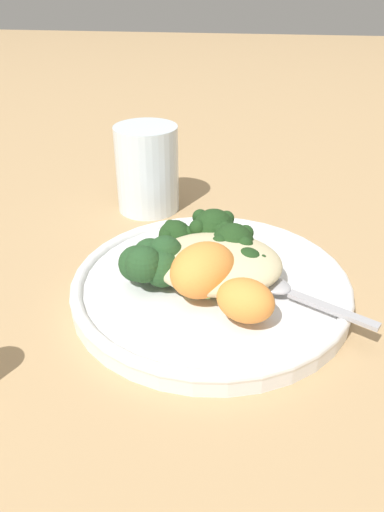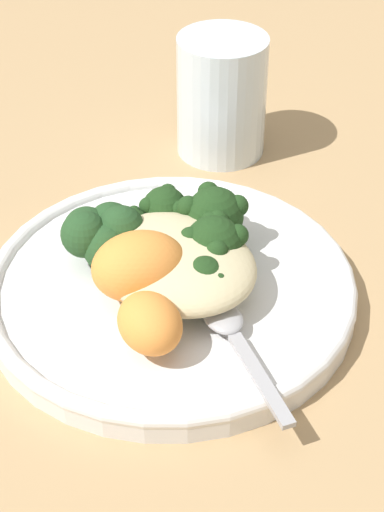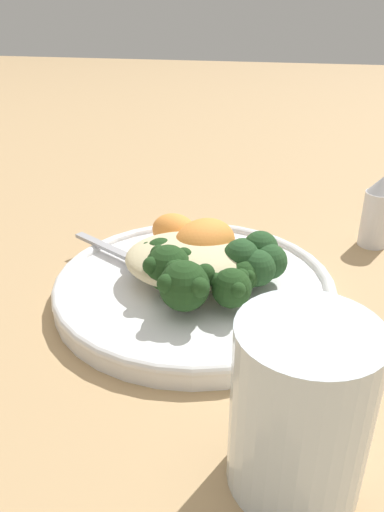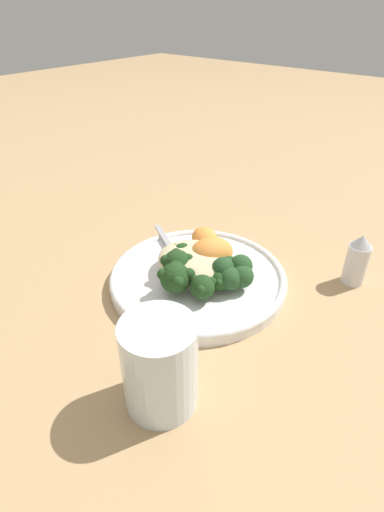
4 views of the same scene
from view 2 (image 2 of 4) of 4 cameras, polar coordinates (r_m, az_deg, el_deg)
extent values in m
plane|color=tan|center=(0.63, -3.53, -2.83)|extent=(4.00, 4.00, 0.00)
cylinder|color=white|center=(0.62, -1.45, -2.36)|extent=(0.27, 0.27, 0.02)
torus|color=white|center=(0.61, -1.46, -1.80)|extent=(0.27, 0.27, 0.01)
ellipsoid|color=beige|center=(0.59, -1.17, -0.41)|extent=(0.12, 0.10, 0.03)
ellipsoid|color=#8EB25B|center=(0.59, -2.79, -1.92)|extent=(0.06, 0.04, 0.02)
sphere|color=#1E3D19|center=(0.58, 0.06, -2.20)|extent=(0.03, 0.03, 0.03)
sphere|color=#1E3D19|center=(0.57, -0.65, -2.38)|extent=(0.01, 0.01, 0.01)
sphere|color=#1E3D19|center=(0.58, 0.75, -1.28)|extent=(0.01, 0.01, 0.01)
ellipsoid|color=#8EB25B|center=(0.59, -2.51, -1.92)|extent=(0.07, 0.05, 0.02)
sphere|color=#1E3D19|center=(0.58, 0.77, -1.59)|extent=(0.03, 0.03, 0.03)
sphere|color=#1E3D19|center=(0.57, -0.48, -1.44)|extent=(0.01, 0.01, 0.01)
sphere|color=#1E3D19|center=(0.57, 1.82, -1.68)|extent=(0.01, 0.01, 0.01)
sphere|color=#1E3D19|center=(0.59, 0.97, -0.32)|extent=(0.01, 0.01, 0.01)
ellipsoid|color=#8EB25B|center=(0.60, -1.34, -0.97)|extent=(0.05, 0.07, 0.02)
sphere|color=#1E3D19|center=(0.60, 1.46, 0.74)|extent=(0.04, 0.04, 0.04)
sphere|color=#1E3D19|center=(0.60, -0.11, 1.21)|extent=(0.02, 0.02, 0.02)
sphere|color=#1E3D19|center=(0.59, 1.66, 0.32)|extent=(0.02, 0.02, 0.02)
sphere|color=#1E3D19|center=(0.60, 3.05, 1.39)|extent=(0.02, 0.02, 0.02)
sphere|color=#1E3D19|center=(0.61, 1.29, 2.24)|extent=(0.02, 0.02, 0.02)
ellipsoid|color=#8EB25B|center=(0.61, -1.56, -0.41)|extent=(0.02, 0.10, 0.01)
sphere|color=#1E3D19|center=(0.63, 1.51, 2.71)|extent=(0.04, 0.04, 0.04)
sphere|color=#1E3D19|center=(0.62, -0.02, 3.19)|extent=(0.02, 0.02, 0.02)
sphere|color=#1E3D19|center=(0.61, 1.71, 2.36)|extent=(0.02, 0.02, 0.02)
sphere|color=#1E3D19|center=(0.63, 3.06, 3.36)|extent=(0.02, 0.02, 0.02)
sphere|color=#1E3D19|center=(0.64, 1.35, 4.15)|extent=(0.02, 0.02, 0.02)
ellipsoid|color=#8EB25B|center=(0.61, -3.02, -0.14)|extent=(0.06, 0.10, 0.02)
sphere|color=#1E3D19|center=(0.65, -1.83, 3.16)|extent=(0.03, 0.03, 0.03)
sphere|color=#1E3D19|center=(0.64, -2.98, 3.36)|extent=(0.01, 0.01, 0.01)
sphere|color=#1E3D19|center=(0.63, -0.92, 3.16)|extent=(0.01, 0.01, 0.01)
sphere|color=#1E3D19|center=(0.65, -1.62, 4.27)|extent=(0.01, 0.01, 0.01)
ellipsoid|color=#8EB25B|center=(0.61, -3.87, -0.73)|extent=(0.07, 0.07, 0.02)
sphere|color=#1E3D19|center=(0.63, -4.09, 1.96)|extent=(0.03, 0.03, 0.03)
sphere|color=#1E3D19|center=(0.63, -5.07, 2.10)|extent=(0.01, 0.01, 0.01)
sphere|color=#1E3D19|center=(0.62, -3.36, 1.94)|extent=(0.01, 0.01, 0.01)
sphere|color=#1E3D19|center=(0.64, -3.89, 2.90)|extent=(0.01, 0.01, 0.01)
ellipsoid|color=orange|center=(0.55, -2.83, -4.49)|extent=(0.06, 0.06, 0.04)
ellipsoid|color=orange|center=(0.58, -3.53, -0.68)|extent=(0.08, 0.08, 0.05)
sphere|color=#234723|center=(0.63, -6.91, 1.86)|extent=(0.03, 0.03, 0.03)
sphere|color=#234723|center=(0.61, -7.19, 1.45)|extent=(0.03, 0.03, 0.03)
sphere|color=#234723|center=(0.61, -5.77, 0.60)|extent=(0.03, 0.03, 0.03)
sphere|color=#234723|center=(0.62, -4.75, 1.84)|extent=(0.03, 0.03, 0.03)
sphere|color=#234723|center=(0.63, -5.44, 2.09)|extent=(0.03, 0.03, 0.03)
cube|color=#A3A3A8|center=(0.54, 4.58, -8.15)|extent=(0.08, 0.05, 0.00)
ellipsoid|color=#A3A3A8|center=(0.57, 2.13, -4.00)|extent=(0.04, 0.04, 0.01)
cylinder|color=silver|center=(0.77, 1.98, 10.61)|extent=(0.08, 0.08, 0.11)
camera|label=1|loc=(0.31, -51.86, -3.05)|focal=35.00mm
camera|label=3|loc=(0.86, 13.15, 27.39)|focal=35.00mm
camera|label=4|loc=(0.96, -0.61, 36.29)|focal=28.00mm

